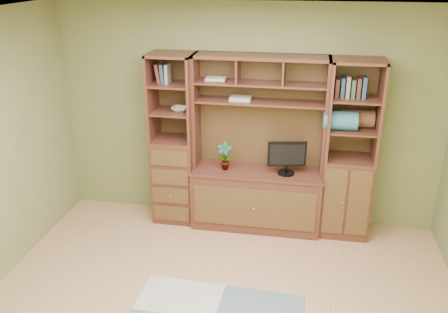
% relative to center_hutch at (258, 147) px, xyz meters
% --- Properties ---
extents(room, '(4.60, 4.10, 2.64)m').
position_rel_center_hutch_xyz_m(room, '(-0.16, -1.73, 0.28)').
color(room, tan).
rests_on(room, ground).
extents(center_hutch, '(1.54, 0.53, 2.05)m').
position_rel_center_hutch_xyz_m(center_hutch, '(0.00, 0.00, 0.00)').
color(center_hutch, '#52271C').
rests_on(center_hutch, ground).
extents(left_tower, '(0.50, 0.45, 2.05)m').
position_rel_center_hutch_xyz_m(left_tower, '(-1.00, 0.04, 0.00)').
color(left_tower, '#52271C').
rests_on(left_tower, ground).
extents(right_tower, '(0.55, 0.45, 2.05)m').
position_rel_center_hutch_xyz_m(right_tower, '(1.02, 0.04, 0.00)').
color(right_tower, '#52271C').
rests_on(right_tower, ground).
extents(monitor, '(0.47, 0.27, 0.54)m').
position_rel_center_hutch_xyz_m(monitor, '(0.34, -0.03, -0.03)').
color(monitor, black).
rests_on(monitor, center_hutch).
extents(orchid, '(0.17, 0.12, 0.33)m').
position_rel_center_hutch_xyz_m(orchid, '(-0.38, -0.03, -0.13)').
color(orchid, '#A14336').
rests_on(orchid, center_hutch).
extents(magazines, '(0.24, 0.17, 0.04)m').
position_rel_center_hutch_xyz_m(magazines, '(-0.22, 0.09, 0.53)').
color(magazines, '#BBB3A0').
rests_on(magazines, center_hutch).
extents(bowl, '(0.19, 0.19, 0.05)m').
position_rel_center_hutch_xyz_m(bowl, '(-0.92, 0.04, 0.39)').
color(bowl, beige).
rests_on(bowl, left_tower).
extents(blanket_teal, '(0.36, 0.21, 0.21)m').
position_rel_center_hutch_xyz_m(blanket_teal, '(0.89, -0.01, 0.37)').
color(blanket_teal, '#316E81').
rests_on(blanket_teal, right_tower).
extents(blanket_red, '(0.35, 0.19, 0.19)m').
position_rel_center_hutch_xyz_m(blanket_red, '(1.08, 0.12, 0.36)').
color(blanket_red, brown).
rests_on(blanket_red, right_tower).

